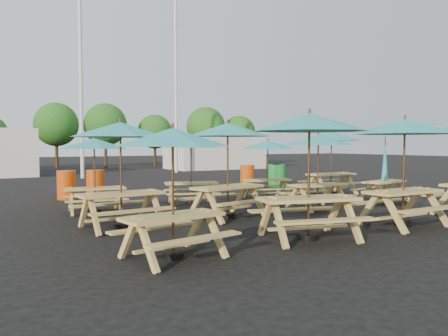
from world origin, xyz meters
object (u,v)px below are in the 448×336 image
picnic_unit_5 (191,147)px  picnic_unit_7 (318,144)px  waste_bin_2 (247,176)px  waste_bin_4 (279,176)px  picnic_unit_11 (331,140)px  picnic_unit_10 (385,176)px  waste_bin_3 (274,176)px  picnic_unit_6 (405,133)px  picnic_unit_2 (94,148)px  picnic_unit_3 (309,129)px  waste_bin_1 (95,184)px  waste_bin_0 (66,185)px  picnic_unit_4 (228,135)px  picnic_unit_0 (173,145)px  picnic_unit_8 (268,148)px  picnic_unit_1 (120,136)px

picnic_unit_5 → picnic_unit_7: size_ratio=1.10×
waste_bin_2 → waste_bin_4: bearing=-9.9°
picnic_unit_5 → picnic_unit_11: picnic_unit_11 is taller
picnic_unit_10 → waste_bin_3: size_ratio=2.16×
waste_bin_3 → picnic_unit_6: bearing=-108.1°
picnic_unit_7 → waste_bin_3: picnic_unit_7 is taller
picnic_unit_7 → waste_bin_2: picnic_unit_7 is taller
picnic_unit_10 → waste_bin_2: bearing=88.8°
picnic_unit_2 → picnic_unit_7: picnic_unit_7 is taller
picnic_unit_3 → waste_bin_3: picnic_unit_3 is taller
waste_bin_1 → waste_bin_0: bearing=171.0°
picnic_unit_3 → picnic_unit_5: size_ratio=1.14×
picnic_unit_4 → waste_bin_0: 6.82m
picnic_unit_5 → waste_bin_4: 6.89m
picnic_unit_0 → waste_bin_0: picnic_unit_0 is taller
picnic_unit_0 → picnic_unit_10: (8.56, 3.02, -1.00)m
picnic_unit_2 → picnic_unit_5: size_ratio=0.87×
picnic_unit_5 → waste_bin_0: 4.74m
picnic_unit_8 → waste_bin_0: bearing=161.0°
picnic_unit_3 → picnic_unit_4: bearing=105.6°
picnic_unit_0 → picnic_unit_11: (8.73, 5.65, 0.18)m
picnic_unit_2 → picnic_unit_6: picnic_unit_6 is taller
waste_bin_0 → waste_bin_4: same height
waste_bin_1 → picnic_unit_8: bearing=-31.4°
picnic_unit_10 → waste_bin_3: bearing=77.2°
picnic_unit_7 → waste_bin_2: (1.59, 6.29, -1.39)m
picnic_unit_7 → picnic_unit_10: 2.95m
picnic_unit_6 → waste_bin_2: 9.57m
picnic_unit_7 → picnic_unit_11: bearing=43.9°
picnic_unit_1 → picnic_unit_10: size_ratio=1.13×
picnic_unit_2 → picnic_unit_6: (5.69, -5.50, 0.35)m
picnic_unit_2 → waste_bin_4: 9.61m
picnic_unit_2 → waste_bin_2: 8.38m
picnic_unit_6 → waste_bin_4: picnic_unit_6 is taller
picnic_unit_7 → waste_bin_1: picnic_unit_7 is taller
picnic_unit_6 → picnic_unit_7: bearing=87.0°
picnic_unit_2 → picnic_unit_7: 6.30m
picnic_unit_8 → waste_bin_0: 7.00m
picnic_unit_10 → picnic_unit_3: bearing=-163.9°
picnic_unit_2 → picnic_unit_4: size_ratio=0.79×
picnic_unit_6 → picnic_unit_4: bearing=133.3°
picnic_unit_2 → waste_bin_1: picnic_unit_2 is taller
picnic_unit_2 → picnic_unit_6: size_ratio=0.84×
waste_bin_1 → waste_bin_3: same height
picnic_unit_0 → picnic_unit_8: picnic_unit_0 is taller
picnic_unit_10 → picnic_unit_1: bearing=168.4°
picnic_unit_4 → waste_bin_4: picnic_unit_4 is taller
picnic_unit_6 → picnic_unit_11: bearing=60.2°
waste_bin_4 → picnic_unit_2: bearing=-158.3°
picnic_unit_10 → waste_bin_4: 6.08m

